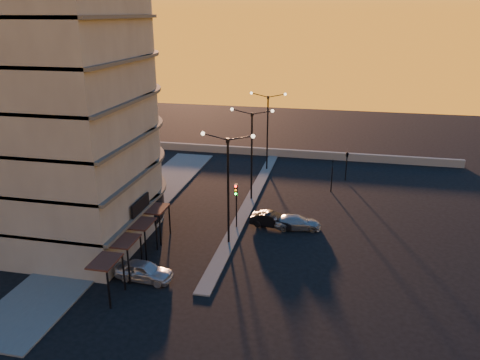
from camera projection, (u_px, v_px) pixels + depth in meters
name	position (u px, v px, depth m)	size (l,w,h in m)	color
ground	(229.00, 243.00, 39.30)	(120.00, 120.00, 0.00)	black
sidewalk_west	(133.00, 213.00, 45.06)	(5.00, 40.00, 0.12)	#535351
median	(251.00, 199.00, 48.48)	(1.20, 36.00, 0.12)	#535351
parapet	(289.00, 153.00, 62.64)	(44.00, 0.50, 1.00)	gray
building	(61.00, 95.00, 38.11)	(14.35, 17.08, 25.00)	slate
streetlamp_near	(228.00, 181.00, 37.41)	(4.32, 0.32, 9.51)	black
streetlamp_mid	(252.00, 147.00, 46.61)	(4.32, 0.32, 9.51)	black
streetlamp_far	(268.00, 125.00, 55.81)	(4.32, 0.32, 9.51)	black
traffic_light_main	(236.00, 199.00, 40.97)	(0.28, 0.44, 4.25)	black
signal_east_a	(332.00, 175.00, 49.92)	(0.13, 0.16, 3.60)	black
signal_east_b	(347.00, 155.00, 52.91)	(0.42, 1.99, 3.60)	black
car_hatchback	(144.00, 271.00, 33.69)	(1.70, 4.23, 1.44)	#AFB0B7
car_sedan	(272.00, 220.00, 42.11)	(1.39, 3.98, 1.31)	black
car_wagon	(297.00, 222.00, 41.73)	(1.72, 4.23, 1.23)	#93979A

